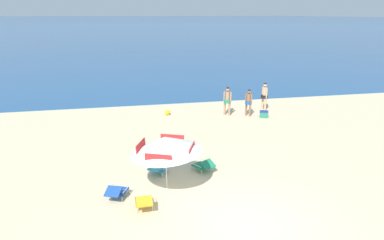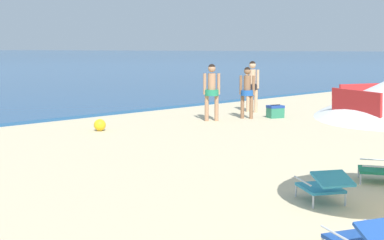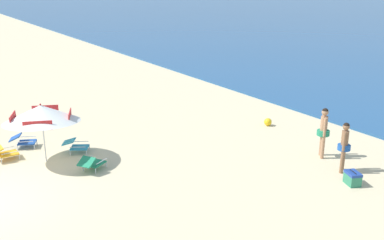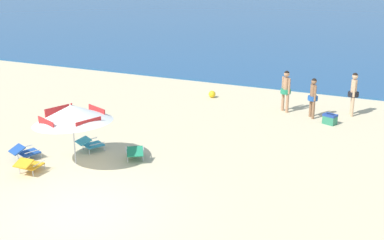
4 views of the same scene
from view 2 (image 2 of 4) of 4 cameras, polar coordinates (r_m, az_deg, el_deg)
lounge_chair_under_umbrella at (r=7.53m, az=14.56°, el=-7.01°), size 0.89×1.00×0.50m
lounge_chair_facing_sea at (r=5.59m, az=19.03°, el=-12.52°), size 0.84×1.02×0.51m
person_standing_near_shore at (r=16.17m, az=6.17°, el=3.47°), size 0.40×0.42×1.63m
person_standing_beside at (r=15.54m, az=2.21°, el=3.57°), size 0.43×0.43×1.74m
person_wading_in at (r=17.88m, az=6.73°, el=4.15°), size 0.43×0.52×1.77m
cooler_box at (r=16.55m, az=9.27°, el=0.94°), size 0.59×0.51×0.43m
beach_ball at (r=13.94m, az=-10.24°, el=-0.55°), size 0.32×0.32×0.32m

